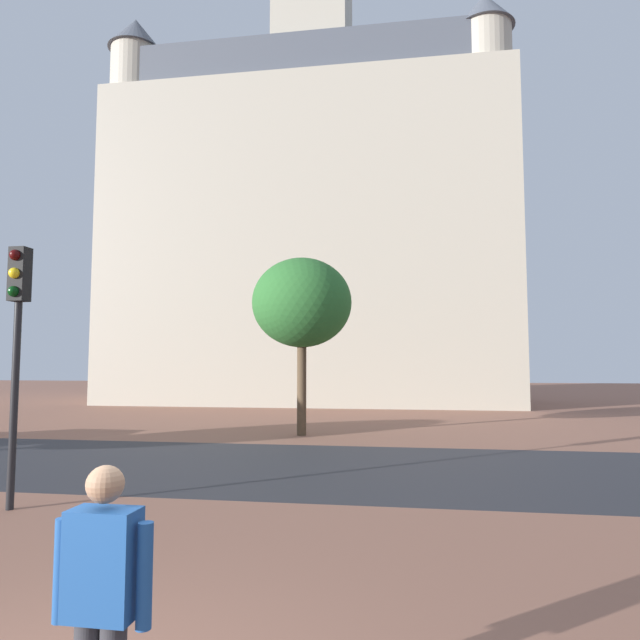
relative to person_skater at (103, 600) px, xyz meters
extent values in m
plane|color=#93604C|center=(-0.63, 10.08, -0.96)|extent=(120.00, 120.00, 0.00)
cube|color=#2D2D33|center=(-0.63, 9.52, -0.96)|extent=(120.00, 6.60, 0.00)
cube|color=#B2A893|center=(-4.11, 31.31, 8.45)|extent=(23.91, 10.65, 18.82)
cube|color=#4C515B|center=(-4.11, 31.31, 19.06)|extent=(22.00, 9.80, 2.40)
cube|color=#B2A893|center=(-4.04, 31.31, 15.75)|extent=(4.71, 4.71, 33.42)
cylinder|color=#B2A893|center=(-14.57, 27.49, 9.86)|extent=(2.80, 2.80, 21.65)
cone|color=#4C515B|center=(-14.57, 27.49, 21.69)|extent=(3.20, 3.20, 2.00)
cylinder|color=#B2A893|center=(6.34, 27.49, 9.55)|extent=(2.80, 2.80, 21.03)
cone|color=#4C515B|center=(6.34, 27.49, 21.07)|extent=(3.20, 3.20, 2.00)
cube|color=#1E4C8E|center=(0.00, -0.01, 0.21)|extent=(0.40, 0.22, 0.62)
cylinder|color=#1E4C8E|center=(0.26, -0.01, 0.16)|extent=(0.09, 0.09, 0.59)
cylinder|color=#1E4C8E|center=(-0.26, -0.01, 0.16)|extent=(0.09, 0.09, 0.59)
cube|color=black|center=(0.00, 0.09, 0.23)|extent=(0.28, 0.14, 0.40)
sphere|color=#9E7556|center=(0.00, -0.01, 0.66)|extent=(0.22, 0.22, 0.22)
cylinder|color=black|center=(-4.56, 5.12, 0.72)|extent=(0.12, 0.12, 3.36)
cube|color=black|center=(-4.56, 5.12, 2.85)|extent=(0.28, 0.24, 0.90)
sphere|color=#390606|center=(-4.56, 4.99, 3.15)|extent=(0.18, 0.18, 0.18)
sphere|color=yellow|center=(-4.56, 4.99, 2.85)|extent=(0.18, 0.18, 0.18)
sphere|color=#06330C|center=(-4.56, 4.99, 2.55)|extent=(0.18, 0.18, 0.18)
cylinder|color=brown|center=(-1.67, 15.00, 0.56)|extent=(0.31, 0.31, 3.05)
ellipsoid|color=#2D6B2D|center=(-1.67, 15.00, 3.42)|extent=(3.32, 3.32, 2.99)
camera|label=1|loc=(1.75, -3.09, 1.36)|focal=31.11mm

